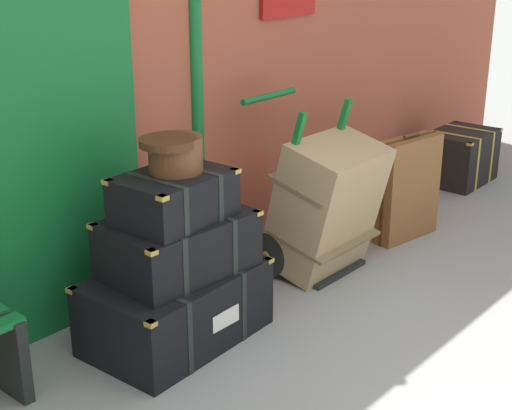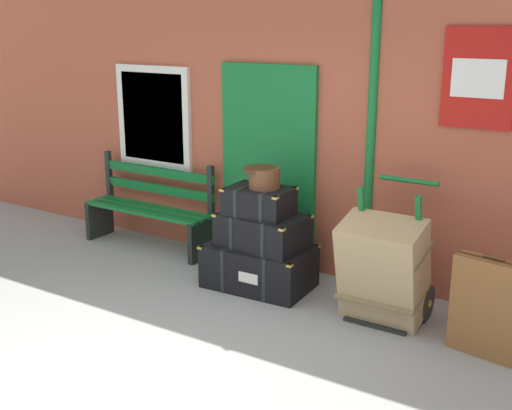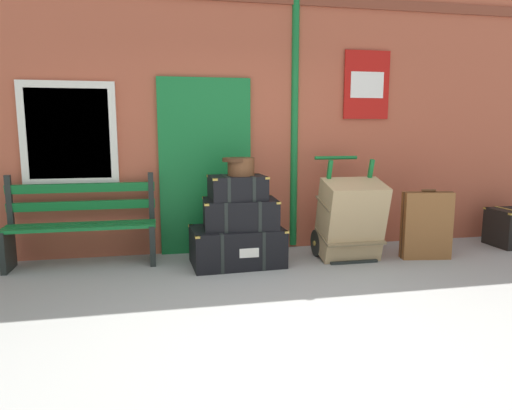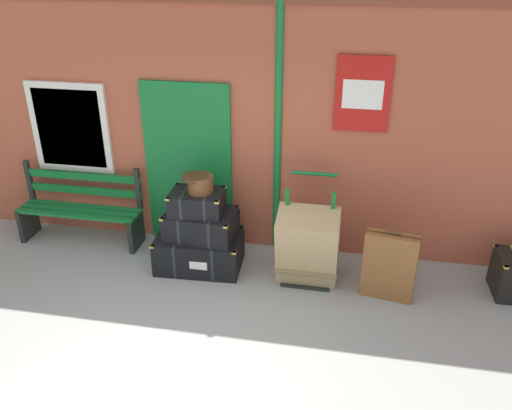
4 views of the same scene
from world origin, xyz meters
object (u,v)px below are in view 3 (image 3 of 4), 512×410
platform_bench (82,226)px  porters_trolley (344,234)px  steamer_trunk_top (237,188)px  round_hatbox (240,165)px  large_brown_trunk (351,220)px  steamer_trunk_base (237,246)px  steamer_trunk_middle (240,213)px  suitcase_caramel (427,225)px

platform_bench → porters_trolley: bearing=-5.1°
steamer_trunk_top → porters_trolley: bearing=4.0°
round_hatbox → porters_trolley: (1.26, 0.07, -0.84)m
large_brown_trunk → platform_bench: bearing=171.5°
platform_bench → steamer_trunk_base: (1.68, -0.35, -0.23)m
steamer_trunk_base → steamer_trunk_top: 0.66m
steamer_trunk_base → round_hatbox: size_ratio=2.96×
round_hatbox → large_brown_trunk: 1.42m
steamer_trunk_top → porters_trolley: 1.43m
platform_bench → steamer_trunk_middle: (1.72, -0.34, 0.14)m
round_hatbox → suitcase_caramel: size_ratio=0.43×
steamer_trunk_top → round_hatbox: (0.04, 0.02, 0.24)m
steamer_trunk_top → suitcase_caramel: (2.20, -0.20, -0.48)m
porters_trolley → suitcase_caramel: (0.90, -0.29, 0.12)m
platform_bench → steamer_trunk_top: (1.69, -0.36, 0.43)m
porters_trolley → suitcase_caramel: porters_trolley is taller
platform_bench → steamer_trunk_top: 1.78m
suitcase_caramel → steamer_trunk_top: bearing=174.9°
steamer_trunk_base → suitcase_caramel: bearing=-5.4°
round_hatbox → suitcase_caramel: 2.29m
suitcase_caramel → round_hatbox: bearing=174.3°
steamer_trunk_base → large_brown_trunk: bearing=-4.4°
steamer_trunk_top → large_brown_trunk: bearing=-3.9°
steamer_trunk_top → round_hatbox: bearing=31.0°
steamer_trunk_middle → large_brown_trunk: 1.27m
steamer_trunk_middle → suitcase_caramel: size_ratio=1.01×
porters_trolley → large_brown_trunk: bearing=-90.0°
steamer_trunk_base → suitcase_caramel: suitcase_caramel is taller
platform_bench → large_brown_trunk: (2.99, -0.45, 0.03)m
large_brown_trunk → round_hatbox: bearing=175.0°
large_brown_trunk → steamer_trunk_base: bearing=175.6°
steamer_trunk_middle → round_hatbox: (0.00, 0.01, 0.53)m
round_hatbox → porters_trolley: 1.52m
steamer_trunk_top → steamer_trunk_base: bearing=117.6°
steamer_trunk_top → large_brown_trunk: steamer_trunk_top is taller
steamer_trunk_top → suitcase_caramel: steamer_trunk_top is taller
round_hatbox → suitcase_caramel: (2.16, -0.22, -0.72)m
steamer_trunk_middle → round_hatbox: size_ratio=2.38×
porters_trolley → steamer_trunk_base: bearing=-176.6°
porters_trolley → large_brown_trunk: porters_trolley is taller
platform_bench → porters_trolley: porters_trolley is taller
steamer_trunk_top → porters_trolley: (1.30, 0.09, -0.60)m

